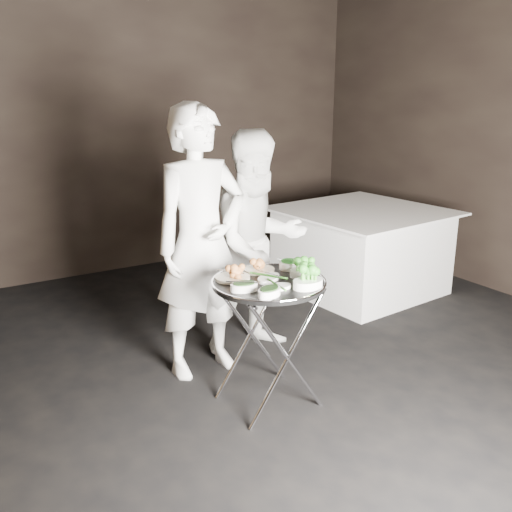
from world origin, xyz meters
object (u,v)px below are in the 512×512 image
waiter_right (258,244)px  dining_table (361,250)px  tray_stand (268,337)px  serving_tray (269,283)px  waiter_left (201,244)px

waiter_right → dining_table: size_ratio=1.17×
tray_stand → serving_tray: (0.00, 0.00, 0.36)m
waiter_right → tray_stand: bearing=-115.4°
serving_tray → waiter_right: bearing=62.8°
serving_tray → dining_table: bearing=34.2°
waiter_left → waiter_right: size_ratio=1.12×
tray_stand → dining_table: (1.94, 1.32, -0.04)m
serving_tray → dining_table: size_ratio=0.49×
waiter_left → dining_table: 2.25m
waiter_right → waiter_left: bearing=-167.9°
tray_stand → waiter_left: (-0.14, 0.63, 0.48)m
waiter_left → waiter_right: 0.53m
tray_stand → waiter_right: size_ratio=0.48×
tray_stand → waiter_left: waiter_left is taller
tray_stand → serving_tray: serving_tray is taller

